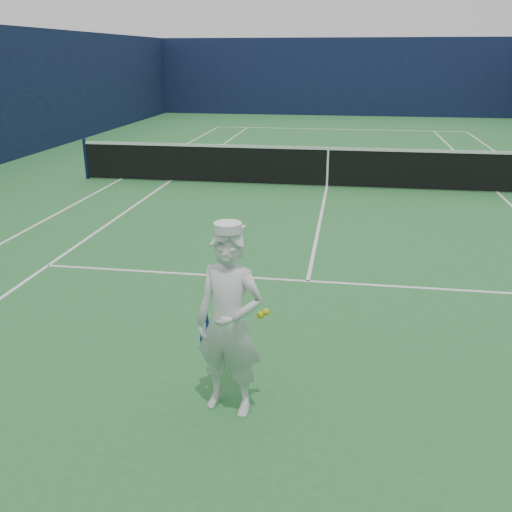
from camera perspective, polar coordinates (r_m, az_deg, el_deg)
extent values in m
plane|color=#2A6E33|center=(14.57, 7.09, 6.85)|extent=(80.00, 80.00, 0.00)
cube|color=white|center=(26.29, 8.25, 12.44)|extent=(11.03, 0.06, 0.01)
cube|color=white|center=(15.74, -13.45, 7.42)|extent=(0.06, 23.83, 0.01)
cube|color=white|center=(15.27, -8.65, 7.38)|extent=(0.06, 23.77, 0.01)
cube|color=white|center=(15.01, 23.06, 5.82)|extent=(0.06, 23.77, 0.01)
cube|color=white|center=(20.86, 7.87, 10.64)|extent=(8.23, 0.06, 0.01)
cube|color=white|center=(8.44, 5.20, -2.52)|extent=(8.23, 0.06, 0.01)
cube|color=white|center=(14.57, 7.09, 6.86)|extent=(0.06, 12.80, 0.01)
cube|color=white|center=(26.15, 8.24, 12.40)|extent=(0.06, 0.30, 0.01)
cube|color=#0E1635|center=(32.24, 8.70, 17.25)|extent=(20.12, 0.12, 4.00)
cylinder|color=#141E4C|center=(16.01, -16.65, 9.28)|extent=(0.09, 0.09, 1.07)
cube|color=black|center=(14.47, 7.17, 8.78)|extent=(12.79, 0.02, 0.92)
cube|color=white|center=(14.39, 7.25, 10.62)|extent=(12.79, 0.04, 0.07)
cube|color=white|center=(14.48, 7.17, 8.66)|extent=(0.05, 0.03, 0.94)
imported|color=white|center=(5.15, -2.68, -6.78)|extent=(0.72, 0.56, 1.76)
cylinder|color=white|center=(4.82, -2.85, 2.88)|extent=(0.24, 0.24, 0.08)
cube|color=white|center=(4.94, -2.21, 2.95)|extent=(0.20, 0.14, 0.02)
cylinder|color=navy|center=(5.32, -5.08, -5.62)|extent=(0.05, 0.10, 0.22)
cube|color=#1D299E|center=(5.44, -4.87, -7.08)|extent=(0.03, 0.02, 0.14)
torus|color=#1D299E|center=(5.58, -4.40, -8.72)|extent=(0.31, 0.16, 0.29)
cube|color=beige|center=(5.58, -4.40, -8.72)|extent=(0.22, 0.05, 0.30)
sphere|color=#CED518|center=(5.10, 0.44, -5.92)|extent=(0.07, 0.07, 0.07)
sphere|color=#CED518|center=(5.09, 1.00, -5.61)|extent=(0.07, 0.07, 0.07)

